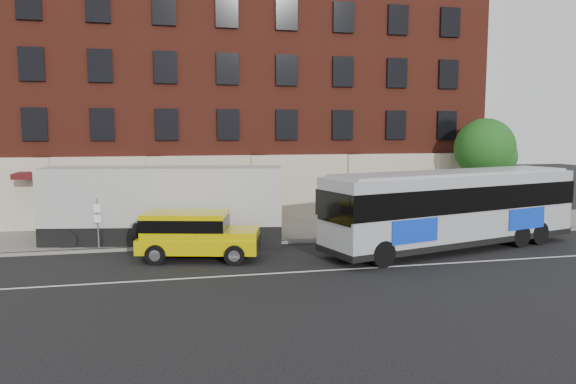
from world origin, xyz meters
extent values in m
plane|color=black|center=(0.00, 0.00, 0.00)|extent=(120.00, 120.00, 0.00)
cube|color=gray|center=(0.00, 9.00, 0.07)|extent=(60.00, 6.00, 0.15)
cube|color=gray|center=(0.00, 6.00, 0.07)|extent=(60.00, 0.25, 0.15)
cube|color=silver|center=(0.00, 0.50, 0.01)|extent=(60.00, 0.12, 0.01)
cube|color=#5D2116|center=(0.00, 17.00, 7.65)|extent=(30.00, 10.00, 15.00)
cube|color=beige|center=(0.00, 11.85, 2.15)|extent=(30.00, 0.35, 4.00)
cube|color=#470C0F|center=(-11.00, 11.00, 3.25)|extent=(4.20, 2.20, 0.30)
cube|color=beige|center=(-12.00, 11.75, 2.15)|extent=(0.90, 0.55, 4.00)
cube|color=beige|center=(-6.00, 11.75, 2.15)|extent=(0.90, 0.55, 4.00)
cube|color=beige|center=(0.00, 11.75, 2.15)|extent=(0.90, 0.55, 4.00)
cube|color=beige|center=(6.00, 11.75, 2.15)|extent=(0.90, 0.55, 4.00)
cube|color=beige|center=(12.00, 11.75, 2.15)|extent=(0.90, 0.55, 4.00)
cube|color=black|center=(-12.25, 11.92, 5.95)|extent=(1.30, 0.20, 1.80)
cube|color=black|center=(-8.75, 11.92, 5.95)|extent=(1.30, 0.20, 1.80)
cube|color=black|center=(-5.25, 11.92, 5.95)|extent=(1.30, 0.20, 1.80)
cube|color=black|center=(-1.75, 11.92, 5.95)|extent=(1.30, 0.20, 1.80)
cube|color=black|center=(1.75, 11.92, 5.95)|extent=(1.30, 0.20, 1.80)
cube|color=black|center=(5.25, 11.92, 5.95)|extent=(1.30, 0.20, 1.80)
cube|color=black|center=(8.75, 11.92, 5.95)|extent=(1.30, 0.20, 1.80)
cube|color=black|center=(12.25, 11.92, 5.95)|extent=(1.30, 0.20, 1.80)
cube|color=black|center=(-12.25, 11.92, 9.15)|extent=(1.30, 0.20, 1.80)
cube|color=black|center=(-8.75, 11.92, 9.15)|extent=(1.30, 0.20, 1.80)
cube|color=black|center=(-5.25, 11.92, 9.15)|extent=(1.30, 0.20, 1.80)
cube|color=black|center=(-1.75, 11.92, 9.15)|extent=(1.30, 0.20, 1.80)
cube|color=black|center=(1.75, 11.92, 9.15)|extent=(1.30, 0.20, 1.80)
cube|color=black|center=(5.25, 11.92, 9.15)|extent=(1.30, 0.20, 1.80)
cube|color=black|center=(8.75, 11.92, 9.15)|extent=(1.30, 0.20, 1.80)
cube|color=black|center=(12.25, 11.92, 9.15)|extent=(1.30, 0.20, 1.80)
cube|color=black|center=(-12.25, 11.92, 12.35)|extent=(1.30, 0.20, 1.80)
cube|color=black|center=(-8.75, 11.92, 12.35)|extent=(1.30, 0.20, 1.80)
cube|color=black|center=(-5.25, 11.92, 12.35)|extent=(1.30, 0.20, 1.80)
cube|color=black|center=(-1.75, 11.92, 12.35)|extent=(1.30, 0.20, 1.80)
cube|color=black|center=(1.75, 11.92, 12.35)|extent=(1.30, 0.20, 1.80)
cube|color=black|center=(5.25, 11.92, 12.35)|extent=(1.30, 0.20, 1.80)
cube|color=black|center=(8.75, 11.92, 12.35)|extent=(1.30, 0.20, 1.80)
cube|color=black|center=(12.25, 11.92, 12.35)|extent=(1.30, 0.20, 1.80)
cube|color=black|center=(-10.50, 11.78, 1.75)|extent=(2.60, 0.15, 2.80)
cube|color=black|center=(-4.50, 11.78, 1.75)|extent=(2.60, 0.15, 2.80)
cube|color=black|center=(1.50, 11.78, 1.75)|extent=(2.60, 0.15, 2.80)
cube|color=black|center=(7.50, 11.78, 1.75)|extent=(2.60, 0.15, 2.80)
cylinder|color=gray|center=(-8.50, 6.20, 1.25)|extent=(0.07, 0.07, 2.50)
cube|color=white|center=(-8.50, 6.05, 2.05)|extent=(0.30, 0.03, 0.40)
cube|color=white|center=(-8.50, 6.05, 1.55)|extent=(0.30, 0.03, 0.35)
cylinder|color=#34241A|center=(13.50, 9.50, 1.65)|extent=(0.32, 0.32, 3.00)
sphere|color=#154814|center=(13.50, 9.50, 4.55)|extent=(3.60, 3.60, 3.60)
sphere|color=#154814|center=(14.20, 9.10, 4.05)|extent=(2.20, 2.20, 2.20)
sphere|color=#154814|center=(12.90, 9.90, 4.15)|extent=(2.00, 2.00, 2.00)
cube|color=#9EA2A9|center=(7.90, 3.09, 1.99)|extent=(13.70, 6.28, 3.19)
cube|color=black|center=(7.90, 3.09, 0.50)|extent=(13.77, 6.35, 0.28)
cube|color=#9EA2A9|center=(7.90, 3.09, 3.64)|extent=(12.96, 5.78, 0.13)
cube|color=black|center=(7.90, 3.09, 2.52)|extent=(13.81, 6.39, 1.12)
cube|color=#0D35CA|center=(4.83, 0.75, 1.40)|extent=(2.39, 0.70, 1.01)
cube|color=#0D35CA|center=(10.76, 5.37, 1.40)|extent=(2.39, 0.70, 1.01)
cylinder|color=black|center=(3.27, 0.50, 0.56)|extent=(1.17, 0.62, 1.12)
cylinder|color=black|center=(2.60, 2.94, 0.56)|extent=(1.17, 0.62, 1.12)
cylinder|color=black|center=(11.26, 2.71, 0.56)|extent=(1.17, 0.62, 1.12)
cylinder|color=black|center=(10.58, 5.15, 0.56)|extent=(1.17, 0.62, 1.12)
cylinder|color=black|center=(12.55, 3.07, 0.56)|extent=(1.17, 0.62, 1.12)
cylinder|color=black|center=(11.88, 5.50, 0.56)|extent=(1.17, 0.62, 1.12)
cube|color=#D3BD00|center=(-4.00, 3.56, 0.70)|extent=(5.51, 3.32, 0.64)
cube|color=#D3BD00|center=(-4.57, 3.70, 1.55)|extent=(3.94, 2.89, 1.07)
cube|color=black|center=(-4.57, 3.70, 1.61)|extent=(3.99, 2.94, 0.54)
cube|color=#D3BD00|center=(-2.29, 3.13, 1.18)|extent=(2.05, 2.36, 0.32)
cube|color=black|center=(-1.48, 2.93, 0.75)|extent=(0.48, 1.68, 0.59)
cylinder|color=black|center=(-6.65, 4.22, 1.18)|extent=(0.43, 0.85, 0.81)
cylinder|color=black|center=(-2.64, 2.14, 0.43)|extent=(0.90, 0.50, 0.86)
cylinder|color=silver|center=(-2.64, 2.14, 0.43)|extent=(0.53, 0.43, 0.47)
cylinder|color=black|center=(-2.14, 4.17, 0.43)|extent=(0.90, 0.50, 0.86)
cylinder|color=silver|center=(-2.14, 4.17, 0.43)|extent=(0.53, 0.43, 0.47)
cylinder|color=black|center=(-5.86, 2.94, 0.43)|extent=(0.90, 0.50, 0.86)
cylinder|color=silver|center=(-5.86, 2.94, 0.43)|extent=(0.53, 0.43, 0.47)
cylinder|color=black|center=(-5.36, 4.98, 0.43)|extent=(0.90, 0.50, 0.86)
cylinder|color=silver|center=(-5.36, 4.98, 0.43)|extent=(0.53, 0.43, 0.47)
cube|color=black|center=(-5.50, 7.03, 0.53)|extent=(11.72, 4.26, 1.05)
cube|color=#B8B7B3|center=(-5.50, 7.03, 2.44)|extent=(11.73, 4.30, 2.78)
cylinder|color=black|center=(-9.94, 6.69, 0.48)|extent=(0.99, 0.43, 0.96)
cylinder|color=black|center=(-9.56, 8.86, 0.48)|extent=(0.99, 0.43, 0.96)
cylinder|color=black|center=(-8.81, 6.49, 0.48)|extent=(0.99, 0.43, 0.96)
cylinder|color=black|center=(-8.42, 8.66, 0.48)|extent=(0.99, 0.43, 0.96)
cylinder|color=black|center=(-2.58, 5.40, 0.48)|extent=(0.99, 0.43, 0.96)
cylinder|color=black|center=(-2.20, 7.57, 0.48)|extent=(0.99, 0.43, 0.96)
cylinder|color=black|center=(-1.45, 5.20, 0.48)|extent=(0.99, 0.43, 0.96)
cylinder|color=black|center=(-1.07, 7.37, 0.48)|extent=(0.99, 0.43, 0.96)
camera|label=1|loc=(-5.32, -20.03, 5.61)|focal=33.91mm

